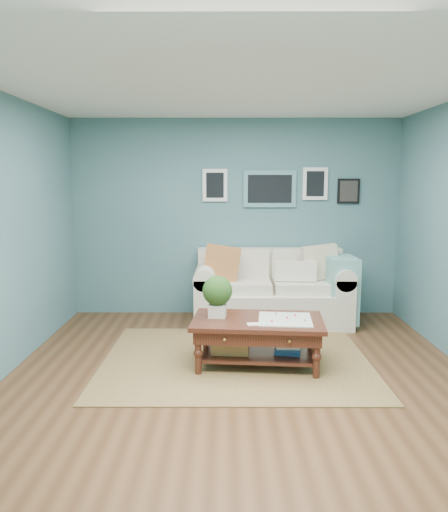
{
  "coord_description": "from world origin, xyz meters",
  "views": [
    {
      "loc": [
        -0.14,
        -4.41,
        1.87
      ],
      "look_at": [
        -0.15,
        1.0,
        1.04
      ],
      "focal_mm": 35.0,
      "sensor_mm": 36.0,
      "label": 1
    }
  ],
  "objects": [
    {
      "name": "room_shell",
      "position": [
        0.01,
        0.06,
        1.36
      ],
      "size": [
        5.0,
        5.02,
        2.7
      ],
      "color": "brown",
      "rests_on": "ground"
    },
    {
      "name": "area_rug",
      "position": [
        -0.03,
        0.58,
        0.01
      ],
      "size": [
        2.75,
        2.2,
        0.01
      ],
      "primitive_type": "cube",
      "color": "brown",
      "rests_on": "ground"
    },
    {
      "name": "loveseat",
      "position": [
        0.56,
        2.03,
        0.43
      ],
      "size": [
        2.06,
        0.93,
        1.06
      ],
      "color": "#EFE7CD",
      "rests_on": "ground"
    },
    {
      "name": "coffee_table",
      "position": [
        0.12,
        0.45,
        0.4
      ],
      "size": [
        1.36,
        0.87,
        0.91
      ],
      "rotation": [
        0.0,
        0.0,
        -0.09
      ],
      "color": "#37130B",
      "rests_on": "ground"
    }
  ]
}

